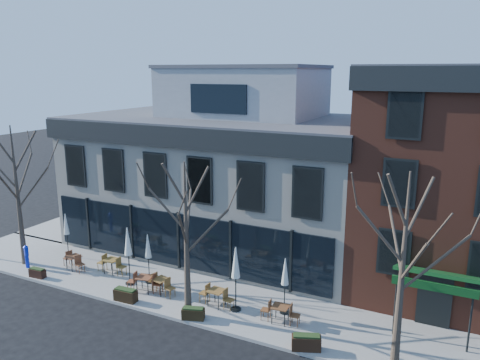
% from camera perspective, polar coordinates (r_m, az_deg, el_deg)
% --- Properties ---
extents(ground, '(120.00, 120.00, 0.00)m').
position_cam_1_polar(ground, '(26.67, -7.25, -11.08)').
color(ground, black).
rests_on(ground, ground).
extents(sidewalk_front, '(33.50, 4.70, 0.15)m').
position_cam_1_polar(sidewalk_front, '(23.44, -3.40, -14.38)').
color(sidewalk_front, gray).
rests_on(sidewalk_front, ground).
extents(sidewalk_side, '(4.50, 12.00, 0.15)m').
position_cam_1_polar(sidewalk_side, '(37.70, -16.56, -4.10)').
color(sidewalk_side, gray).
rests_on(sidewalk_side, ground).
extents(corner_building, '(18.39, 10.39, 11.10)m').
position_cam_1_polar(corner_building, '(29.30, -1.93, 0.97)').
color(corner_building, silver).
rests_on(corner_building, ground).
extents(red_brick_building, '(8.20, 11.78, 11.18)m').
position_cam_1_polar(red_brick_building, '(25.68, 24.27, 0.14)').
color(red_brick_building, brown).
rests_on(red_brick_building, ground).
extents(tree_corner, '(3.93, 3.98, 7.92)m').
position_cam_1_polar(tree_corner, '(28.67, -25.48, -1.57)').
color(tree_corner, '#382B21').
rests_on(tree_corner, sidewalk_front).
extents(tree_mid, '(3.50, 3.55, 7.04)m').
position_cam_1_polar(tree_mid, '(20.68, -6.54, -7.04)').
color(tree_mid, '#382B21').
rests_on(tree_mid, sidewalk_front).
extents(tree_right, '(3.72, 3.77, 7.48)m').
position_cam_1_polar(tree_right, '(17.71, 19.19, -10.48)').
color(tree_right, '#382B21').
rests_on(tree_right, sidewalk_front).
extents(call_box, '(0.28, 0.27, 1.34)m').
position_cam_1_polar(call_box, '(28.97, -24.57, -8.38)').
color(call_box, '#0E21B9').
rests_on(call_box, sidewalk_front).
extents(cafe_set_0, '(1.83, 0.90, 0.94)m').
position_cam_1_polar(cafe_set_0, '(27.88, -19.61, -9.27)').
color(cafe_set_0, brown).
rests_on(cafe_set_0, sidewalk_front).
extents(cafe_set_1, '(1.82, 0.73, 0.96)m').
position_cam_1_polar(cafe_set_1, '(26.76, -15.37, -9.88)').
color(cafe_set_1, brown).
rests_on(cafe_set_1, sidewalk_front).
extents(cafe_set_2, '(1.91, 0.89, 0.98)m').
position_cam_1_polar(cafe_set_2, '(24.26, -11.53, -12.11)').
color(cafe_set_2, brown).
rests_on(cafe_set_2, sidewalk_front).
extents(cafe_set_3, '(1.82, 0.85, 0.93)m').
position_cam_1_polar(cafe_set_3, '(23.99, -9.61, -12.40)').
color(cafe_set_3, brown).
rests_on(cafe_set_3, sidewalk_front).
extents(cafe_set_4, '(1.86, 0.79, 0.97)m').
position_cam_1_polar(cafe_set_4, '(22.54, -2.88, -13.92)').
color(cafe_set_4, brown).
rests_on(cafe_set_4, sidewalk_front).
extents(cafe_set_5, '(1.80, 0.77, 0.94)m').
position_cam_1_polar(cafe_set_5, '(21.28, 4.92, -15.75)').
color(cafe_set_5, brown).
rests_on(cafe_set_5, sidewalk_front).
extents(umbrella_0, '(0.42, 0.42, 2.63)m').
position_cam_1_polar(umbrella_0, '(29.39, -20.44, -5.33)').
color(umbrella_0, black).
rests_on(umbrella_0, sidewalk_front).
extents(umbrella_1, '(0.49, 0.49, 3.05)m').
position_cam_1_polar(umbrella_1, '(24.63, -13.51, -7.66)').
color(umbrella_1, black).
rests_on(umbrella_1, sidewalk_front).
extents(umbrella_2, '(0.42, 0.42, 2.65)m').
position_cam_1_polar(umbrella_2, '(24.66, -11.15, -8.23)').
color(umbrella_2, black).
rests_on(umbrella_2, sidewalk_front).
extents(umbrella_3, '(0.49, 0.49, 3.09)m').
position_cam_1_polar(umbrella_3, '(21.42, -0.53, -10.44)').
color(umbrella_3, black).
rests_on(umbrella_3, sidewalk_front).
extents(umbrella_4, '(0.43, 0.43, 2.66)m').
position_cam_1_polar(umbrella_4, '(21.40, 5.51, -11.40)').
color(umbrella_4, black).
rests_on(umbrella_4, sidewalk_front).
extents(planter_0, '(0.93, 0.42, 0.51)m').
position_cam_1_polar(planter_0, '(27.64, -23.47, -10.33)').
color(planter_0, black).
rests_on(planter_0, sidewalk_front).
extents(planter_1, '(1.15, 0.51, 0.63)m').
position_cam_1_polar(planter_1, '(23.65, -13.78, -13.44)').
color(planter_1, black).
rests_on(planter_1, sidewalk_front).
extents(planter_2, '(1.07, 0.71, 0.56)m').
position_cam_1_polar(planter_2, '(21.64, -5.73, -15.87)').
color(planter_2, '#2E210F').
rests_on(planter_2, sidewalk_front).
extents(planter_3, '(1.23, 0.85, 0.64)m').
position_cam_1_polar(planter_3, '(19.69, 8.08, -18.98)').
color(planter_3, black).
rests_on(planter_3, sidewalk_front).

